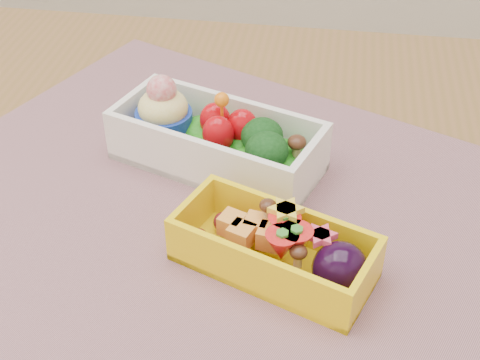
# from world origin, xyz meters

# --- Properties ---
(table) EXTENTS (1.20, 0.80, 0.75)m
(table) POSITION_xyz_m (0.00, 0.00, 0.65)
(table) COLOR brown
(table) RESTS_ON ground
(placemat) EXTENTS (0.68, 0.61, 0.00)m
(placemat) POSITION_xyz_m (0.04, 0.02, 0.75)
(placemat) COLOR #9B6B72
(placemat) RESTS_ON table
(bento_white) EXTENTS (0.20, 0.14, 0.08)m
(bento_white) POSITION_xyz_m (0.02, 0.09, 0.78)
(bento_white) COLOR white
(bento_white) RESTS_ON placemat
(bento_yellow) EXTENTS (0.16, 0.11, 0.05)m
(bento_yellow) POSITION_xyz_m (0.08, -0.03, 0.77)
(bento_yellow) COLOR yellow
(bento_yellow) RESTS_ON placemat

